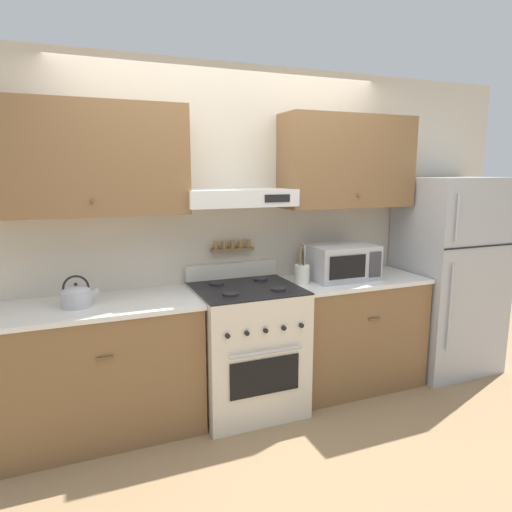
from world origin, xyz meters
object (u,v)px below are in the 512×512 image
object	(u,v)px
refrigerator	(448,275)
utensil_crock	(302,273)
microwave	(342,262)
stove_range	(247,347)
tea_kettle	(77,295)

from	to	relation	value
refrigerator	utensil_crock	xyz separation A→B (m)	(-1.45, 0.02, 0.13)
microwave	stove_range	bearing A→B (deg)	-177.12
refrigerator	utensil_crock	distance (m)	1.46
refrigerator	tea_kettle	world-z (taller)	refrigerator
microwave	utensil_crock	distance (m)	0.37
stove_range	microwave	world-z (taller)	microwave
microwave	utensil_crock	world-z (taller)	utensil_crock
microwave	utensil_crock	xyz separation A→B (m)	(-0.36, -0.02, -0.06)
stove_range	tea_kettle	bearing A→B (deg)	178.81
tea_kettle	utensil_crock	distance (m)	1.61
refrigerator	utensil_crock	bearing A→B (deg)	179.27
stove_range	utensil_crock	world-z (taller)	utensil_crock
stove_range	utensil_crock	size ratio (longest dim) A/B	3.51
microwave	refrigerator	bearing A→B (deg)	-1.90
stove_range	refrigerator	bearing A→B (deg)	0.16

